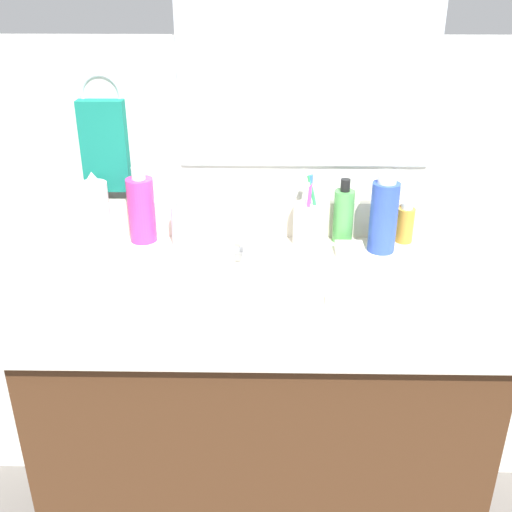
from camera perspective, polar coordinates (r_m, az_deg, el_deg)
name	(u,v)px	position (r m, az deg, el deg)	size (l,w,h in m)	color
vanity_cabinet	(261,439)	(1.57, 0.47, -16.53)	(0.92, 0.51, 0.81)	#4C2D19
countertop	(262,290)	(1.32, 0.54, -3.14)	(0.96, 0.55, 0.02)	beige
backsplash	(263,218)	(1.54, 0.63, 3.49)	(0.96, 0.02, 0.09)	beige
back_wall	(263,286)	(1.69, 0.61, -2.80)	(2.06, 0.04, 1.30)	silver
mirror_panel	(308,45)	(1.47, 4.83, 18.77)	(0.60, 0.01, 0.56)	#B2BCC6
towel_ring	(101,94)	(1.54, -14.10, 14.26)	(0.10, 0.10, 0.01)	silver
hand_towel	(105,146)	(1.55, -13.78, 9.79)	(0.11, 0.04, 0.22)	#147260
sink_basin	(242,311)	(1.29, -1.33, -5.09)	(0.39, 0.39, 0.11)	white
faucet	(245,246)	(1.43, -1.06, 0.93)	(0.16, 0.10, 0.08)	silver
bottle_shampoo_blue	(384,215)	(1.47, 11.68, 3.72)	(0.06, 0.06, 0.19)	#2D4CB2
bottle_gel_clear	(182,225)	(1.49, -6.82, 2.85)	(0.05, 0.05, 0.12)	silver
bottle_oil_amber	(405,224)	(1.54, 13.58, 2.91)	(0.04, 0.04, 0.10)	gold
bottle_toner_green	(343,215)	(1.51, 8.05, 3.78)	(0.05, 0.05, 0.16)	#4C9E4C
bottle_soap_pink	(141,209)	(1.52, -10.51, 4.32)	(0.06, 0.06, 0.19)	#D8338C
bottle_lotion_white	(96,211)	(1.54, -14.53, 4.04)	(0.07, 0.07, 0.18)	white
cup_white_ceramic	(309,223)	(1.49, 4.93, 3.03)	(0.08, 0.08, 0.18)	white
soap_bar	(349,248)	(1.47, 8.58, 0.70)	(0.06, 0.04, 0.02)	white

